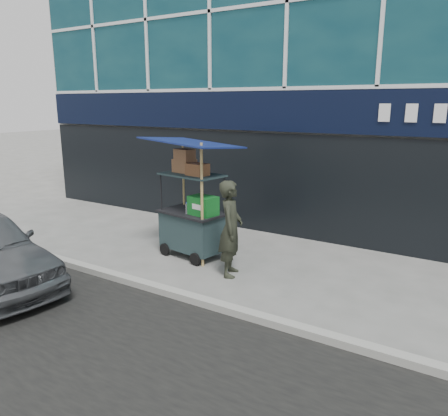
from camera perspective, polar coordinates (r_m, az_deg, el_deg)
The scene contains 4 objects.
ground at distance 7.48m, azimuth -5.57°, elevation -10.90°, with size 80.00×80.00×0.00m, color slate.
curb at distance 7.31m, azimuth -6.56°, elevation -11.01°, with size 80.00×0.18×0.12m, color #97988F.
vendor_cart at distance 8.89m, azimuth -4.07°, elevation -1.02°, with size 1.98×1.54×2.44m.
vendor_man at distance 7.88m, azimuth 0.89°, elevation -2.71°, with size 0.64×0.42×1.76m, color #25291E.
Camera 1 is at (4.21, -5.35, 3.10)m, focal length 35.00 mm.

